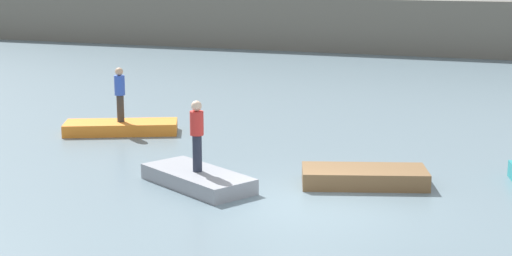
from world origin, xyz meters
name	(u,v)px	position (x,y,z in m)	size (l,w,h in m)	color
ground_plane	(312,205)	(0.00, 0.00, 0.00)	(120.00, 120.00, 0.00)	slate
embankment_wall	(458,29)	(0.00, 29.02, 1.58)	(80.00, 1.20, 3.15)	#666056
rowboat_orange	(121,127)	(-7.58, 4.86, 0.18)	(3.44, 1.21, 0.37)	orange
rowboat_grey	(198,179)	(-2.93, 0.42, 0.18)	(2.93, 1.27, 0.36)	gray
rowboat_brown	(364,177)	(0.73, 1.88, 0.20)	(2.93, 1.24, 0.41)	brown
person_blue_shirt	(120,92)	(-7.58, 4.86, 1.31)	(0.32, 0.32, 1.69)	#38332D
person_red_shirt	(197,132)	(-2.93, 0.42, 1.31)	(0.32, 0.32, 1.69)	#232838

